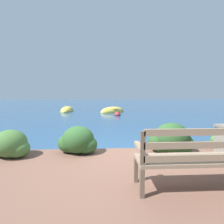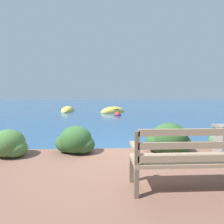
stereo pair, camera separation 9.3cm
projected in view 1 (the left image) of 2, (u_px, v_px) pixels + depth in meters
name	position (u px, v px, depth m)	size (l,w,h in m)	color
ground_plane	(123.00, 157.00, 4.44)	(80.00, 80.00, 0.00)	navy
park_bench	(195.00, 157.00, 2.47)	(1.67, 0.48, 0.93)	brown
hedge_clump_far_left	(10.00, 145.00, 3.79)	(0.88, 0.63, 0.60)	#426B33
hedge_clump_left	(78.00, 141.00, 4.05)	(0.93, 0.67, 0.63)	#2D5628
hedge_clump_centre	(171.00, 140.00, 4.07)	(1.03, 0.74, 0.70)	#284C23
rowboat_nearest	(112.00, 111.00, 14.74)	(2.51, 2.26, 0.84)	#DBC64C
rowboat_mid	(67.00, 110.00, 15.68)	(1.09, 2.94, 0.77)	#DBC64C
mooring_buoy	(117.00, 115.00, 12.50)	(0.48, 0.48, 0.43)	red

